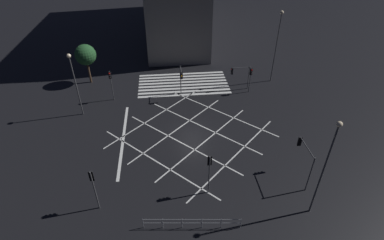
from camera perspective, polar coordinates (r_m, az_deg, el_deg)
ground_plane at (r=33.40m, az=-0.00°, el=-2.72°), size 200.00×200.00×0.00m
road_markings at (r=40.30m, az=-1.83°, el=4.56°), size 19.11×24.85×0.01m
traffic_light_median_north at (r=25.22m, az=3.32°, el=-8.90°), size 0.36×0.39×4.19m
traffic_light_sw_cross at (r=40.73m, az=11.13°, el=8.37°), size 0.36×0.39×3.61m
traffic_light_ne_cross at (r=25.22m, az=-18.33°, el=-11.21°), size 0.36×0.39×4.16m
traffic_light_median_south at (r=38.69m, az=-2.09°, el=8.22°), size 0.36×1.92×4.12m
traffic_light_se_cross at (r=39.38m, az=-15.24°, el=7.37°), size 0.36×0.39×4.12m
traffic_light_sw_main at (r=41.32m, az=8.90°, el=8.87°), size 2.63×0.36×3.39m
traffic_light_nw_cross at (r=28.39m, az=20.60°, el=-5.98°), size 0.36×3.18×3.85m
street_lamp_east at (r=43.06m, az=16.05°, el=15.15°), size 0.49×0.49×10.00m
street_lamp_west at (r=23.85m, az=24.32°, el=-6.93°), size 0.42×0.42×9.11m
street_lamp_far at (r=36.47m, az=-21.67°, el=8.11°), size 0.48×0.48×7.82m
street_tree_near at (r=44.49m, az=-19.63°, el=11.58°), size 2.87×2.87×5.63m
pedestrian_railing at (r=24.49m, az=0.00°, el=-18.89°), size 7.61×0.85×1.05m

